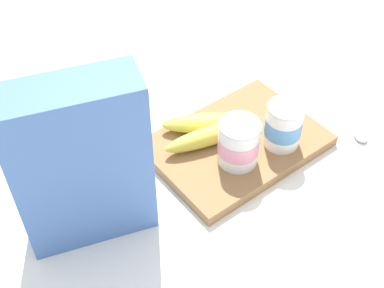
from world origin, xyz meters
TOP-DOWN VIEW (x-y plane):
  - ground_plane at (0.00, 0.00)m, footprint 2.40×2.40m
  - cutting_board at (0.00, 0.00)m, footprint 0.30×0.21m
  - cereal_box at (0.29, -0.01)m, footprint 0.20×0.13m
  - yogurt_cup_front at (-0.06, 0.05)m, footprint 0.06×0.06m
  - yogurt_cup_back at (0.03, 0.04)m, footprint 0.07×0.07m
  - banana_bunch at (0.03, -0.04)m, footprint 0.19×0.13m
  - spoon at (-0.21, 0.10)m, footprint 0.09×0.12m

SIDE VIEW (x-z plane):
  - ground_plane at x=0.00m, z-range 0.00..0.00m
  - spoon at x=-0.21m, z-range 0.00..0.01m
  - cutting_board at x=0.00m, z-range 0.00..0.02m
  - banana_bunch at x=0.03m, z-range 0.02..0.06m
  - yogurt_cup_back at x=0.03m, z-range 0.02..0.10m
  - yogurt_cup_front at x=-0.06m, z-range 0.02..0.10m
  - cereal_box at x=0.29m, z-range 0.00..0.27m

